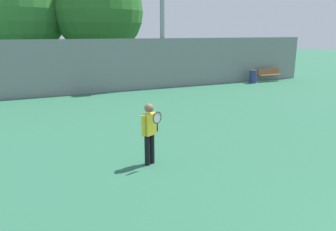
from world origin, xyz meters
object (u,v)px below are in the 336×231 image
at_px(light_pole_far_right, 162,0).
at_px(trash_bin, 253,77).
at_px(tree_green_broad, 18,10).
at_px(tree_green_tall, 99,11).
at_px(tennis_player, 150,130).
at_px(bench_courtside_near, 269,73).

height_order(light_pole_far_right, trash_bin, light_pole_far_right).
bearing_deg(light_pole_far_right, tree_green_broad, 139.46).
xyz_separation_m(tree_green_tall, tree_green_broad, (-5.13, 1.81, 0.07)).
height_order(tennis_player, light_pole_far_right, light_pole_far_right).
bearing_deg(trash_bin, tree_green_broad, 151.46).
bearing_deg(tennis_player, tree_green_broad, 72.66).
bearing_deg(trash_bin, bench_courtside_near, 5.49).
bearing_deg(tree_green_broad, bench_courtside_near, -25.66).
distance_m(tennis_player, trash_bin, 15.57).
bearing_deg(light_pole_far_right, bench_courtside_near, -6.14).
height_order(tree_green_tall, tree_green_broad, tree_green_broad).
bearing_deg(tree_green_tall, light_pole_far_right, -61.09).
height_order(tennis_player, tree_green_tall, tree_green_tall).
relative_size(trash_bin, tree_green_broad, 0.11).
bearing_deg(tree_green_tall, trash_bin, -33.14).
height_order(light_pole_far_right, tree_green_tall, light_pole_far_right).
bearing_deg(tree_green_tall, bench_courtside_near, -28.48).
bearing_deg(tree_green_tall, tree_green_broad, 160.60).
xyz_separation_m(trash_bin, tree_green_broad, (-14.14, 7.69, 4.43)).
bearing_deg(bench_courtside_near, trash_bin, -174.51).
bearing_deg(trash_bin, tennis_player, -138.42).
distance_m(tennis_player, light_pole_far_right, 13.23).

